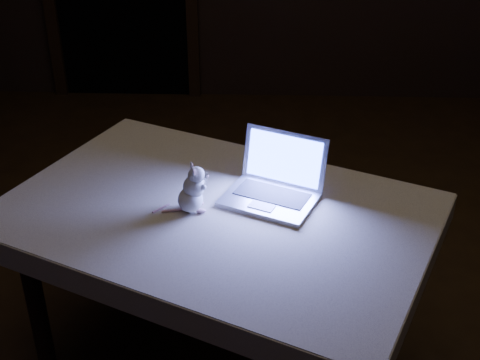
# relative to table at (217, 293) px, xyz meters

# --- Properties ---
(floor) EXTENTS (5.00, 5.00, 0.00)m
(floor) POSITION_rel_table_xyz_m (0.27, 0.15, -0.34)
(floor) COLOR black
(floor) RESTS_ON ground
(table) EXTENTS (1.49, 1.27, 0.68)m
(table) POSITION_rel_table_xyz_m (0.00, 0.00, 0.00)
(table) COLOR black
(table) RESTS_ON floor
(tablecloth) EXTENTS (1.53, 1.20, 0.09)m
(tablecloth) POSITION_rel_table_xyz_m (-0.02, -0.01, 0.30)
(tablecloth) COLOR beige
(tablecloth) RESTS_ON table
(laptop) EXTENTS (0.37, 0.35, 0.20)m
(laptop) POSITION_rel_table_xyz_m (0.17, 0.05, 0.45)
(laptop) COLOR #ACACB1
(laptop) RESTS_ON tablecloth
(plush_mouse) EXTENTS (0.12, 0.12, 0.16)m
(plush_mouse) POSITION_rel_table_xyz_m (-0.08, -0.01, 0.43)
(plush_mouse) COLOR silver
(plush_mouse) RESTS_ON tablecloth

